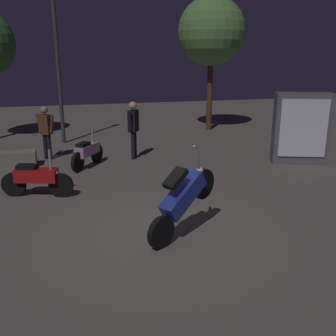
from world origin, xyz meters
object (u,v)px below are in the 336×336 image
motorcycle_red_parked_left (36,178)px  person_bystander_far (46,128)px  motorcycle_blue_foreground (183,198)px  streetlamp_near (57,48)px  person_rider_beside (133,125)px  motorcycle_pink_parked_right (87,152)px  kiosk_billboard (301,128)px

motorcycle_red_parked_left → person_bystander_far: (0.13, 3.42, 0.54)m
motorcycle_blue_foreground → streetlamp_near: (-1.99, 8.55, 2.65)m
person_rider_beside → streetlamp_near: size_ratio=0.33×
motorcycle_blue_foreground → person_bystander_far: bearing=79.7°
motorcycle_red_parked_left → person_rider_beside: (2.75, 2.79, 0.64)m
motorcycle_pink_parked_right → motorcycle_red_parked_left: bearing=-176.7°
motorcycle_blue_foreground → streetlamp_near: streetlamp_near is taller
motorcycle_blue_foreground → person_rider_beside: bearing=56.7°
motorcycle_red_parked_left → person_bystander_far: person_bystander_far is taller
motorcycle_red_parked_left → motorcycle_blue_foreground: bearing=-29.6°
streetlamp_near → motorcycle_red_parked_left: bearing=-96.2°
person_bystander_far → kiosk_billboard: size_ratio=0.79×
motorcycle_red_parked_left → motorcycle_pink_parked_right: same height
motorcycle_blue_foreground → person_bystander_far: size_ratio=0.99×
person_rider_beside → streetlamp_near: 4.30m
motorcycle_pink_parked_right → streetlamp_near: streetlamp_near is taller
motorcycle_red_parked_left → motorcycle_pink_parked_right: 2.54m
kiosk_billboard → person_rider_beside: bearing=-1.4°
kiosk_billboard → streetlamp_near: bearing=-15.1°
motorcycle_pink_parked_right → person_bystander_far: 1.76m
person_rider_beside → person_bystander_far: (-2.62, 0.63, -0.09)m
motorcycle_red_parked_left → kiosk_billboard: kiosk_billboard is taller
person_rider_beside → kiosk_billboard: 5.05m
person_bystander_far → motorcycle_pink_parked_right: bearing=-99.6°
person_bystander_far → streetlamp_near: 3.37m
person_rider_beside → kiosk_billboard: kiosk_billboard is taller
motorcycle_pink_parked_right → person_rider_beside: size_ratio=0.81×
motorcycle_pink_parked_right → person_bystander_far: (-1.15, 1.22, 0.54)m
motorcycle_blue_foreground → person_bystander_far: (-2.48, 6.25, 0.24)m
streetlamp_near → person_bystander_far: bearing=-102.0°
motorcycle_pink_parked_right → kiosk_billboard: 6.33m
motorcycle_blue_foreground → motorcycle_red_parked_left: (-2.61, 2.83, -0.31)m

